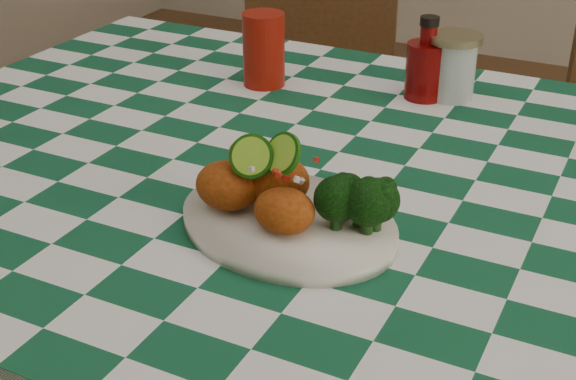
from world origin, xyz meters
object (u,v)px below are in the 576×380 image
at_px(mason_jar, 453,67).
at_px(wooden_chair_left, 306,151).
at_px(ketchup_bottle, 427,58).
at_px(red_tumbler, 264,50).
at_px(fried_chicken_pile, 273,177).
at_px(plate, 288,223).

xyz_separation_m(mason_jar, wooden_chair_left, (-0.45, 0.39, -0.42)).
bearing_deg(ketchup_bottle, red_tumbler, -166.58).
distance_m(fried_chicken_pile, ketchup_bottle, 0.50).
bearing_deg(red_tumbler, fried_chicken_pile, -60.71).
xyz_separation_m(plate, ketchup_bottle, (0.01, 0.50, 0.06)).
distance_m(plate, mason_jar, 0.53).
distance_m(plate, fried_chicken_pile, 0.06).
bearing_deg(fried_chicken_pile, mason_jar, 82.14).
relative_size(fried_chicken_pile, red_tumbler, 1.20).
distance_m(red_tumbler, mason_jar, 0.33).
relative_size(plate, mason_jar, 2.57).
bearing_deg(mason_jar, fried_chicken_pile, -97.86).
height_order(fried_chicken_pile, ketchup_bottle, ketchup_bottle).
distance_m(plate, red_tumbler, 0.51).
distance_m(fried_chicken_pile, mason_jar, 0.53).
relative_size(fried_chicken_pile, mason_jar, 1.40).
bearing_deg(wooden_chair_left, fried_chicken_pile, -81.66).
bearing_deg(fried_chicken_pile, plate, 0.00).
bearing_deg(mason_jar, wooden_chair_left, 139.32).
xyz_separation_m(plate, red_tumbler, (-0.26, 0.44, 0.06)).
bearing_deg(fried_chicken_pile, red_tumbler, 119.29).
bearing_deg(plate, red_tumbler, 121.29).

